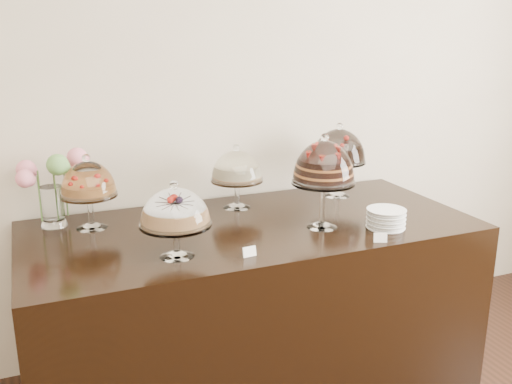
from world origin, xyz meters
name	(u,v)px	position (x,y,z in m)	size (l,w,h in m)	color
wall_back	(237,90)	(0.00, 3.00, 1.50)	(5.00, 0.04, 3.00)	beige
display_counter	(252,307)	(-0.13, 2.45, 0.45)	(2.20, 1.00, 0.90)	black
cake_stand_sugar_sponge	(175,211)	(-0.58, 2.19, 1.10)	(0.30, 0.30, 0.33)	white
cake_stand_choco_layer	(324,166)	(0.17, 2.29, 1.21)	(0.31, 0.31, 0.46)	white
cake_stand_cheesecake	(237,169)	(-0.10, 2.74, 1.11)	(0.28, 0.28, 0.35)	white
cake_stand_dark_choco	(339,149)	(0.51, 2.73, 1.18)	(0.31, 0.31, 0.42)	white
cake_stand_fruit_tart	(88,182)	(-0.87, 2.70, 1.13)	(0.27, 0.27, 0.37)	white
flower_vase	(51,181)	(-1.03, 2.81, 1.12)	(0.34, 0.27, 0.37)	white
plate_stack	(386,219)	(0.45, 2.15, 0.95)	(0.18, 0.18, 0.09)	white
price_card_left	(249,252)	(-0.30, 2.07, 0.92)	(0.06, 0.01, 0.04)	white
price_card_right	(380,238)	(0.31, 2.00, 0.92)	(0.06, 0.01, 0.04)	white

